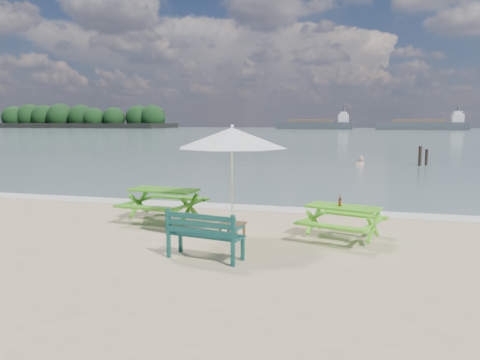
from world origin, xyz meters
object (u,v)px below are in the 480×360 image
(picnic_table_left, at_px, (164,205))
(park_bench, at_px, (205,244))
(picnic_table_right, at_px, (342,223))
(patio_umbrella, at_px, (232,138))
(swimmer, at_px, (360,171))
(side_table, at_px, (232,229))
(beer_bottle, at_px, (340,202))

(picnic_table_left, bearing_deg, park_bench, -53.09)
(picnic_table_right, bearing_deg, picnic_table_left, 170.78)
(patio_umbrella, bearing_deg, swimmer, 82.60)
(park_bench, distance_m, side_table, 1.67)
(side_table, bearing_deg, picnic_table_right, 9.94)
(patio_umbrella, relative_size, beer_bottle, 11.41)
(picnic_table_left, distance_m, patio_umbrella, 2.93)
(swimmer, bearing_deg, picnic_table_left, -104.89)
(picnic_table_left, relative_size, beer_bottle, 8.32)
(picnic_table_left, distance_m, side_table, 2.37)
(patio_umbrella, bearing_deg, picnic_table_right, 9.94)
(picnic_table_left, xyz_separation_m, swimmer, (4.37, 16.42, -0.69))
(swimmer, bearing_deg, patio_umbrella, -97.40)
(patio_umbrella, relative_size, swimmer, 1.65)
(picnic_table_left, xyz_separation_m, park_bench, (2.09, -2.78, -0.12))
(park_bench, relative_size, swimmer, 0.87)
(picnic_table_right, height_order, swimmer, picnic_table_right)
(picnic_table_left, xyz_separation_m, beer_bottle, (4.30, -0.73, 0.40))
(side_table, relative_size, patio_umbrella, 0.20)
(side_table, bearing_deg, beer_bottle, 9.79)
(beer_bottle, relative_size, swimmer, 0.14)
(swimmer, bearing_deg, side_table, -97.40)
(park_bench, bearing_deg, side_table, 89.88)
(picnic_table_right, distance_m, park_bench, 3.08)
(picnic_table_left, relative_size, patio_umbrella, 0.73)
(picnic_table_left, height_order, beer_bottle, beer_bottle)
(picnic_table_left, xyz_separation_m, picnic_table_right, (4.36, -0.71, -0.04))
(picnic_table_left, bearing_deg, side_table, -27.90)
(park_bench, xyz_separation_m, side_table, (0.00, 1.67, -0.10))
(park_bench, relative_size, side_table, 2.62)
(picnic_table_right, xyz_separation_m, park_bench, (-2.27, -2.07, -0.07))
(patio_umbrella, bearing_deg, side_table, 97.13)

